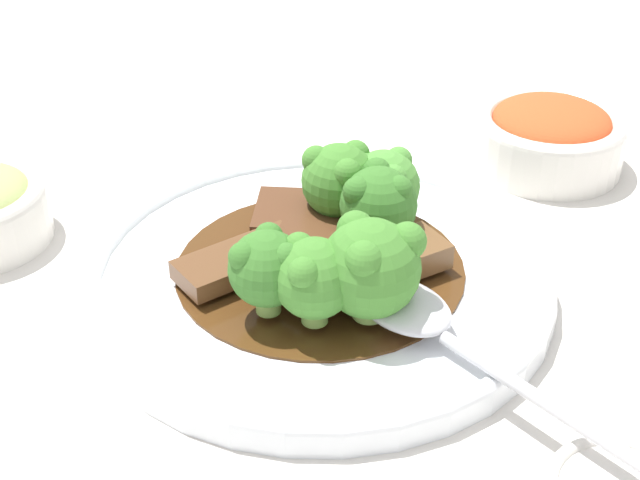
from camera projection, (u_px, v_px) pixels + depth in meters
name	position (u px, v px, depth m)	size (l,w,h in m)	color
ground_plane	(320.00, 289.00, 0.52)	(4.00, 4.00, 0.00)	silver
main_plate	(320.00, 275.00, 0.52)	(0.27, 0.27, 0.02)	white
beef_strip_0	(333.00, 273.00, 0.49)	(0.07, 0.05, 0.01)	brown
beef_strip_1	(402.00, 256.00, 0.50)	(0.05, 0.03, 0.01)	brown
beef_strip_2	(313.00, 235.00, 0.53)	(0.07, 0.07, 0.01)	#56331E
beef_strip_3	(241.00, 260.00, 0.50)	(0.08, 0.04, 0.01)	brown
beef_strip_4	(280.00, 215.00, 0.55)	(0.06, 0.06, 0.01)	#56331E
broccoli_floret_0	(376.00, 201.00, 0.51)	(0.05, 0.05, 0.05)	#8EB756
broccoli_floret_1	(315.00, 276.00, 0.45)	(0.04, 0.04, 0.05)	#7FA84C
broccoli_floret_2	(339.00, 179.00, 0.53)	(0.05, 0.05, 0.05)	#7FA84C
broccoli_floret_3	(267.00, 267.00, 0.46)	(0.04, 0.04, 0.05)	#7FA84C
broccoli_floret_4	(375.00, 265.00, 0.45)	(0.05, 0.05, 0.06)	#8EB756
broccoli_floret_5	(384.00, 184.00, 0.54)	(0.04, 0.04, 0.05)	#7FA84C
serving_spoon	(433.00, 326.00, 0.45)	(0.07, 0.22, 0.01)	silver
side_bowl_kimchi	(549.00, 135.00, 0.64)	(0.11, 0.11, 0.05)	white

